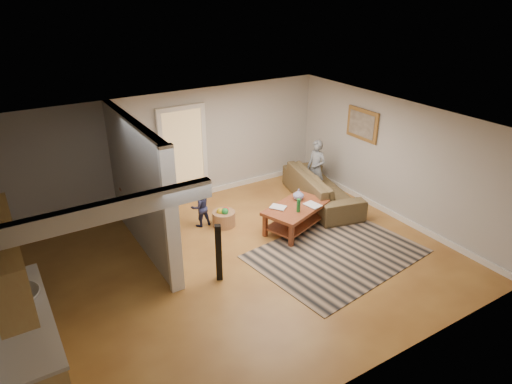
% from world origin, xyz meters
% --- Properties ---
extents(ground, '(7.50, 7.50, 0.00)m').
position_xyz_m(ground, '(0.00, 0.00, 0.00)').
color(ground, brown).
rests_on(ground, ground).
extents(room_shell, '(7.54, 6.02, 2.52)m').
position_xyz_m(room_shell, '(-1.07, 0.43, 1.46)').
color(room_shell, '#B8B5B0').
rests_on(room_shell, ground).
extents(area_rug, '(3.23, 2.54, 0.01)m').
position_xyz_m(area_rug, '(1.72, -0.66, 0.01)').
color(area_rug, black).
rests_on(area_rug, ground).
extents(sofa, '(1.50, 2.59, 0.71)m').
position_xyz_m(sofa, '(2.86, 1.22, 0.00)').
color(sofa, '#453822').
rests_on(sofa, ground).
extents(coffee_table, '(1.52, 1.18, 0.79)m').
position_xyz_m(coffee_table, '(1.63, 0.52, 0.41)').
color(coffee_table, maroon).
rests_on(coffee_table, ground).
extents(tv_console, '(0.68, 1.38, 1.14)m').
position_xyz_m(tv_console, '(-0.93, 1.90, 0.76)').
color(tv_console, maroon).
rests_on(tv_console, ground).
extents(speaker_left, '(0.14, 0.14, 1.04)m').
position_xyz_m(speaker_left, '(-0.48, -0.20, 0.52)').
color(speaker_left, black).
rests_on(speaker_left, ground).
extents(speaker_right, '(0.13, 0.13, 1.02)m').
position_xyz_m(speaker_right, '(-1.00, 2.46, 0.51)').
color(speaker_right, black).
rests_on(speaker_right, ground).
extents(toy_basket, '(0.47, 0.47, 0.42)m').
position_xyz_m(toy_basket, '(0.46, 1.41, 0.17)').
color(toy_basket, '#92653F').
rests_on(toy_basket, ground).
extents(child, '(0.41, 0.54, 1.33)m').
position_xyz_m(child, '(3.00, 1.62, 0.00)').
color(child, slate).
rests_on(child, ground).
extents(toddler, '(0.41, 0.32, 0.84)m').
position_xyz_m(toddler, '(0.06, 1.66, 0.00)').
color(toddler, '#222546').
rests_on(toddler, ground).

